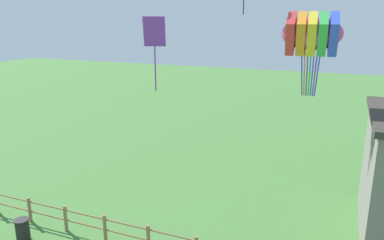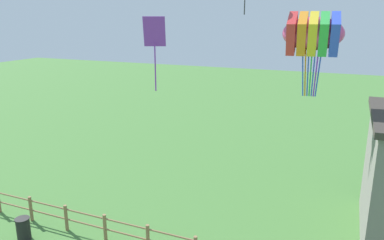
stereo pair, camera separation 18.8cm
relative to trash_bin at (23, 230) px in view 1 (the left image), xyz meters
The scene contains 3 objects.
trash_bin is the anchor object (origin of this frame).
kite_rainbow_parafoil 14.13m from the trash_bin, 33.32° to the left, with size 2.56×1.92×3.45m.
kite_purple_streamer 9.28m from the trash_bin, 29.32° to the left, with size 0.87×0.61×2.73m.
Camera 1 is at (5.30, -4.88, 8.72)m, focal length 35.00 mm.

